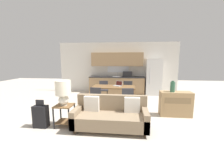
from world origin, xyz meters
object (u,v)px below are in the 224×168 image
at_px(couch, 111,116).
at_px(dining_chair_near_right, 127,97).
at_px(dining_chair_far_left, 104,89).
at_px(dining_table, 114,88).
at_px(credenza, 175,104).
at_px(vase, 173,87).
at_px(table_lamp, 63,91).
at_px(side_table, 64,112).
at_px(dining_chair_near_left, 97,96).
at_px(dining_chair_far_right, 128,89).
at_px(laptop, 118,85).
at_px(refrigerator, 153,77).
at_px(suitcase, 41,116).

height_order(couch, dining_chair_near_right, couch).
distance_m(dining_chair_far_left, dining_chair_near_right, 1.85).
height_order(dining_table, credenza, credenza).
bearing_deg(vase, credenza, 14.66).
bearing_deg(table_lamp, side_table, 112.72).
xyz_separation_m(table_lamp, dining_chair_far_left, (0.56, 2.99, -0.51)).
relative_size(vase, dining_chair_far_left, 0.43).
bearing_deg(dining_chair_near_left, vase, 178.14).
xyz_separation_m(credenza, dining_chair_far_right, (-1.53, 1.86, 0.08)).
bearing_deg(side_table, laptop, 61.39).
relative_size(refrigerator, suitcase, 2.41).
distance_m(dining_chair_far_left, dining_chair_near_left, 1.48).
bearing_deg(dining_chair_far_right, refrigerator, 47.60).
xyz_separation_m(dining_chair_far_left, dining_chair_near_right, (1.09, -1.49, 0.00)).
distance_m(credenza, suitcase, 3.99).
distance_m(refrigerator, vase, 3.04).
xyz_separation_m(table_lamp, dining_chair_near_right, (1.65, 1.50, -0.51)).
bearing_deg(table_lamp, credenza, 19.88).
distance_m(dining_chair_near_left, suitcase, 2.00).
relative_size(vase, dining_chair_near_right, 0.43).
xyz_separation_m(dining_chair_far_right, laptop, (-0.38, -0.63, 0.30)).
bearing_deg(couch, dining_chair_far_right, 82.16).
relative_size(credenza, laptop, 2.37).
distance_m(dining_table, dining_chair_far_right, 0.98).
distance_m(table_lamp, vase, 3.25).
distance_m(side_table, credenza, 3.38).
bearing_deg(credenza, couch, -150.20).
bearing_deg(dining_chair_near_left, table_lamp, 76.87).
bearing_deg(vase, refrigerator, 92.01).
bearing_deg(refrigerator, suitcase, -129.84).
distance_m(vase, dining_chair_near_left, 2.57).
bearing_deg(dining_chair_far_left, dining_chair_near_right, -61.62).
bearing_deg(dining_table, laptop, 44.66).
bearing_deg(dining_chair_near_right, side_table, 34.01).
xyz_separation_m(dining_chair_far_left, dining_chair_near_left, (0.00, -1.48, 0.00)).
bearing_deg(couch, vase, 30.74).
bearing_deg(laptop, vase, -2.13).
distance_m(dining_chair_near_right, suitcase, 2.77).
xyz_separation_m(vase, dining_chair_near_left, (-2.49, 0.40, -0.47)).
relative_size(refrigerator, credenza, 1.87).
distance_m(dining_table, dining_chair_near_right, 0.93).
bearing_deg(table_lamp, suitcase, -170.54).
distance_m(side_table, dining_chair_near_left, 1.58).
distance_m(side_table, vase, 3.30).
distance_m(table_lamp, dining_chair_near_right, 2.28).
bearing_deg(table_lamp, vase, 20.10).
bearing_deg(dining_chair_far_right, vase, -47.36).
bearing_deg(vase, suitcase, -161.59).
relative_size(refrigerator, vase, 5.16).
distance_m(vase, dining_chair_far_right, 2.40).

